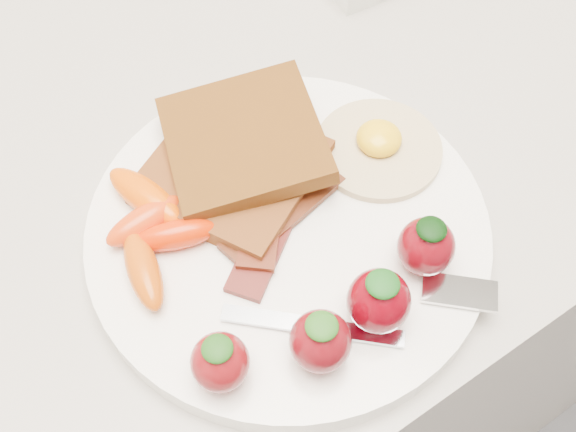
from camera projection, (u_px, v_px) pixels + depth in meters
counter at (208, 343)px, 0.93m from camera, size 2.00×0.60×0.90m
plate at (288, 231)px, 0.49m from camera, size 0.27×0.27×0.02m
toast_lower at (232, 171)px, 0.49m from camera, size 0.14×0.14×0.01m
toast_upper at (244, 140)px, 0.49m from camera, size 0.13×0.13×0.02m
fried_egg at (378, 146)px, 0.51m from camera, size 0.10×0.10×0.02m
bacon_strips at (272, 217)px, 0.48m from camera, size 0.11×0.10×0.01m
baby_carrots at (151, 228)px, 0.47m from camera, size 0.07×0.12×0.02m
strawberries at (345, 308)px, 0.42m from camera, size 0.18×0.06×0.05m
fork at (380, 310)px, 0.44m from camera, size 0.16×0.10×0.00m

